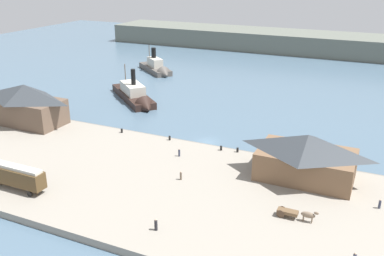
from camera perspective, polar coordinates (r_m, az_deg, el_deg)
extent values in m
plane|color=slate|center=(92.10, 1.99, -1.84)|extent=(320.00, 320.00, 0.00)
cube|color=gray|center=(73.99, -4.73, -7.38)|extent=(110.00, 36.00, 1.20)
cube|color=slate|center=(88.86, 1.08, -2.36)|extent=(110.00, 0.80, 1.00)
cube|color=brown|center=(105.37, -20.87, 2.07)|extent=(16.91, 8.63, 5.71)
pyramid|color=#33383D|center=(104.10, -21.19, 4.45)|extent=(17.25, 9.06, 3.41)
cube|color=brown|center=(76.06, 14.75, -4.67)|extent=(15.87, 9.95, 4.85)
pyramid|color=#33383D|center=(74.50, 15.03, -1.95)|extent=(16.19, 10.45, 2.99)
cube|color=#4C381E|center=(75.74, -22.28, -5.86)|extent=(11.00, 2.30, 2.72)
cube|color=beige|center=(75.08, -22.45, -4.76)|extent=(10.56, 1.61, 0.50)
cylinder|color=black|center=(74.66, -19.40, -7.41)|extent=(0.90, 0.18, 0.90)
cylinder|color=black|center=(73.27, -20.63, -8.14)|extent=(0.90, 0.18, 0.90)
cylinder|color=black|center=(79.85, -23.43, -6.10)|extent=(0.90, 0.18, 0.90)
cube|color=brown|center=(64.90, 12.50, -10.73)|extent=(2.96, 1.23, 0.50)
cylinder|color=#4C3828|center=(65.69, 11.84, -10.52)|extent=(1.20, 0.10, 1.20)
cylinder|color=#4C3828|center=(64.66, 11.58, -11.05)|extent=(1.20, 0.10, 1.20)
ellipsoid|color=#7A6651|center=(64.38, 15.05, -11.00)|extent=(2.00, 0.70, 0.90)
ellipsoid|color=#7A6651|center=(63.99, 16.08, -10.75)|extent=(0.70, 0.32, 0.44)
cylinder|color=#7A6651|center=(64.80, 15.57, -11.46)|extent=(0.16, 0.16, 1.00)
cylinder|color=#7A6651|center=(64.46, 15.50, -11.63)|extent=(0.16, 0.16, 1.00)
cylinder|color=#7A6651|center=(64.93, 14.51, -11.27)|extent=(0.16, 0.16, 1.00)
cylinder|color=#7A6651|center=(64.60, 14.44, -11.45)|extent=(0.16, 0.16, 1.00)
sphere|color=#CCA889|center=(57.67, 20.74, -15.23)|extent=(0.27, 0.27, 0.27)
cylinder|color=#33384C|center=(71.31, 23.50, -9.23)|extent=(0.37, 0.37, 1.27)
sphere|color=#CCA889|center=(70.96, 23.59, -8.70)|extent=(0.23, 0.23, 0.23)
cylinder|color=#232328|center=(60.89, -4.78, -12.67)|extent=(0.44, 0.44, 1.50)
sphere|color=#CCA889|center=(60.41, -4.80, -11.97)|extent=(0.27, 0.27, 0.27)
cylinder|color=#6B5B4C|center=(73.63, -1.48, -6.36)|extent=(0.38, 0.38, 1.29)
sphere|color=#CCA889|center=(73.28, -1.48, -5.83)|extent=(0.24, 0.24, 0.24)
cylinder|color=#33384C|center=(82.24, -1.69, -3.31)|extent=(0.38, 0.38, 1.31)
sphere|color=#CCA889|center=(81.93, -1.70, -2.82)|extent=(0.24, 0.24, 0.24)
cylinder|color=black|center=(94.86, -9.24, -0.35)|extent=(0.44, 0.44, 0.90)
cylinder|color=black|center=(85.05, 3.86, -2.66)|extent=(0.44, 0.44, 0.90)
cylinder|color=black|center=(84.50, 6.02, -2.89)|extent=(0.44, 0.44, 0.90)
cylinder|color=black|center=(89.79, -2.97, -1.33)|extent=(0.44, 0.44, 0.90)
cube|color=#514C47|center=(153.74, -4.88, 7.76)|extent=(17.54, 15.77, 1.78)
cone|color=#514C47|center=(145.50, -3.57, 7.04)|extent=(5.65, 5.88, 4.91)
cube|color=beige|center=(153.22, -4.90, 8.62)|extent=(7.61, 7.09, 2.95)
cylinder|color=black|center=(153.50, -5.08, 9.85)|extent=(1.60, 1.60, 3.45)
cylinder|color=brown|center=(157.86, -5.65, 9.65)|extent=(0.24, 0.24, 6.69)
cube|color=black|center=(122.04, -7.77, 4.18)|extent=(21.14, 19.35, 1.83)
cone|color=black|center=(111.57, -6.04, 2.67)|extent=(6.52, 6.63, 5.19)
cube|color=beige|center=(121.42, -7.82, 5.21)|extent=(10.42, 9.86, 2.69)
cylinder|color=black|center=(119.53, -7.75, 6.69)|extent=(1.24, 1.24, 4.30)
cylinder|color=brown|center=(127.31, -8.78, 6.84)|extent=(0.24, 0.24, 6.80)
cube|color=#60665B|center=(193.82, 15.04, 10.79)|extent=(180.00, 24.00, 8.00)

